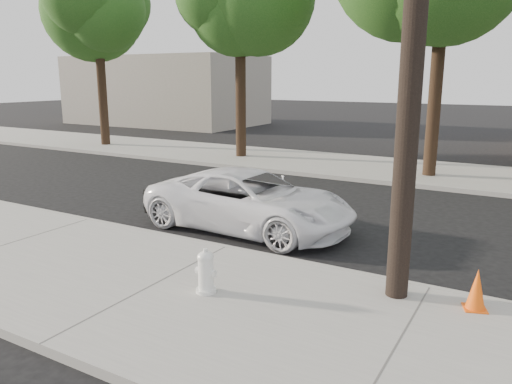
% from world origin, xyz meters
% --- Properties ---
extents(ground, '(120.00, 120.00, 0.00)m').
position_xyz_m(ground, '(0.00, 0.00, 0.00)').
color(ground, black).
rests_on(ground, ground).
extents(near_sidewalk, '(90.00, 4.40, 0.15)m').
position_xyz_m(near_sidewalk, '(0.00, -4.30, 0.07)').
color(near_sidewalk, gray).
rests_on(near_sidewalk, ground).
extents(far_sidewalk, '(90.00, 5.00, 0.15)m').
position_xyz_m(far_sidewalk, '(0.00, 8.50, 0.07)').
color(far_sidewalk, gray).
rests_on(far_sidewalk, ground).
extents(curb_near, '(90.00, 0.12, 0.16)m').
position_xyz_m(curb_near, '(0.00, -2.10, 0.07)').
color(curb_near, '#9E9B93').
rests_on(curb_near, ground).
extents(building_far, '(14.00, 8.00, 5.00)m').
position_xyz_m(building_far, '(-20.00, 20.00, 2.50)').
color(building_far, gray).
rests_on(building_far, ground).
extents(tree_a, '(4.65, 4.50, 9.00)m').
position_xyz_m(tree_a, '(-13.80, 7.85, 6.53)').
color(tree_a, black).
rests_on(tree_a, far_sidewalk).
extents(tree_b, '(4.34, 4.20, 8.45)m').
position_xyz_m(tree_b, '(-5.81, 8.06, 6.15)').
color(tree_b, black).
rests_on(tree_b, far_sidewalk).
extents(police_cruiser, '(5.08, 2.48, 1.39)m').
position_xyz_m(police_cruiser, '(-0.44, -0.45, 0.69)').
color(police_cruiser, white).
rests_on(police_cruiser, ground).
extents(fire_hydrant, '(0.36, 0.33, 0.68)m').
position_xyz_m(fire_hydrant, '(0.94, -4.12, 0.48)').
color(fire_hydrant, white).
rests_on(fire_hydrant, near_sidewalk).
extents(traffic_cone, '(0.41, 0.41, 0.63)m').
position_xyz_m(traffic_cone, '(4.74, -2.61, 0.45)').
color(traffic_cone, '#FF5A0D').
rests_on(traffic_cone, near_sidewalk).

